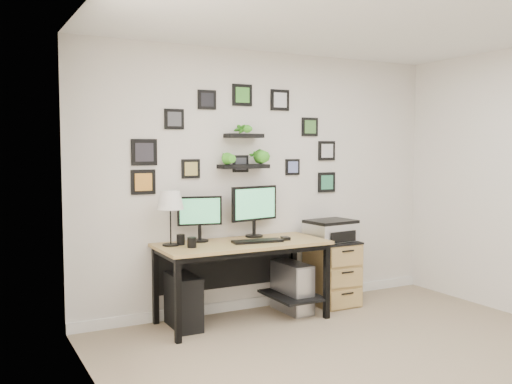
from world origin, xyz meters
TOP-DOWN VIEW (x-y plane):
  - room at (0.00, 1.98)m, footprint 4.00×4.00m
  - desk at (-0.42, 1.67)m, footprint 1.60×0.70m
  - monitor_left at (-0.79, 1.85)m, footprint 0.42×0.19m
  - monitor_right at (-0.20, 1.86)m, footprint 0.54×0.21m
  - keyboard at (-0.33, 1.56)m, footprint 0.49×0.21m
  - mouse at (-0.02, 1.56)m, footprint 0.08×0.11m
  - table_lamp at (-1.11, 1.77)m, footprint 0.25×0.25m
  - mug at (-0.97, 1.59)m, footprint 0.08×0.08m
  - pen_cup at (-1.01, 1.76)m, footprint 0.08×0.08m
  - pc_tower_black at (-1.02, 1.70)m, footprint 0.22×0.49m
  - pc_tower_grey at (0.13, 1.68)m, footprint 0.23×0.50m
  - file_cabinet at (0.64, 1.72)m, footprint 0.43×0.53m
  - printer at (0.62, 1.72)m, footprint 0.51×0.43m
  - wall_decor at (-0.29, 1.93)m, footprint 2.25×0.18m

SIDE VIEW (x-z plane):
  - room at x=0.00m, z-range -1.95..2.05m
  - pc_tower_black at x=-1.02m, z-range 0.00..0.48m
  - pc_tower_grey at x=0.13m, z-range 0.00..0.49m
  - file_cabinet at x=0.64m, z-range 0.00..0.67m
  - desk at x=-0.42m, z-range 0.25..1.00m
  - keyboard at x=-0.33m, z-range 0.75..0.77m
  - mouse at x=-0.02m, z-range 0.75..0.78m
  - printer at x=0.62m, z-range 0.67..0.89m
  - mug at x=-0.97m, z-range 0.75..0.84m
  - pen_cup at x=-1.01m, z-range 0.75..0.85m
  - monitor_left at x=-0.79m, z-range 0.79..1.22m
  - monitor_right at x=-0.20m, z-range 0.80..1.30m
  - table_lamp at x=-1.11m, z-range 0.90..1.40m
  - wall_decor at x=-0.29m, z-range 1.10..2.21m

